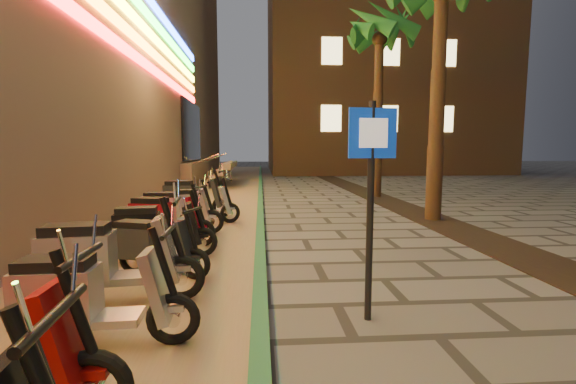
{
  "coord_description": "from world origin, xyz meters",
  "views": [
    {
      "loc": [
        -0.88,
        -2.62,
        1.8
      ],
      "look_at": [
        -0.48,
        2.93,
        1.2
      ],
      "focal_mm": 24.0,
      "sensor_mm": 36.0,
      "label": 1
    }
  ],
  "objects": [
    {
      "name": "palm_d",
      "position": [
        3.6,
        12.0,
        5.94
      ],
      "size": [
        2.97,
        3.02,
        7.16
      ],
      "color": "#472D19",
      "rests_on": "ground"
    },
    {
      "name": "green_curb",
      "position": [
        -0.9,
        10.0,
        0.05
      ],
      "size": [
        0.18,
        60.0,
        0.1
      ],
      "primitive_type": "cube",
      "color": "#225B36",
      "rests_on": "ground"
    },
    {
      "name": "scooter_6",
      "position": [
        -2.69,
        1.83,
        0.55
      ],
      "size": [
        1.81,
        0.69,
        1.27
      ],
      "rotation": [
        0.0,
        0.0,
        0.12
      ],
      "color": "black",
      "rests_on": "ground"
    },
    {
      "name": "scooter_7",
      "position": [
        -2.46,
        2.9,
        0.45
      ],
      "size": [
        1.45,
        0.78,
        1.03
      ],
      "rotation": [
        0.0,
        0.0,
        -0.31
      ],
      "color": "black",
      "rests_on": "ground"
    },
    {
      "name": "apartment_block",
      "position": [
        9.0,
        32.0,
        12.5
      ],
      "size": [
        18.0,
        16.06,
        25.0
      ],
      "color": "brown",
      "rests_on": "ground"
    },
    {
      "name": "scooter_10",
      "position": [
        -2.75,
        5.68,
        0.52
      ],
      "size": [
        1.69,
        0.59,
        1.19
      ],
      "rotation": [
        0.0,
        0.0,
        0.01
      ],
      "color": "black",
      "rests_on": "ground"
    },
    {
      "name": "scooter_12",
      "position": [
        -2.79,
        7.83,
        0.56
      ],
      "size": [
        1.83,
        0.64,
        1.29
      ],
      "rotation": [
        0.0,
        0.0,
        -0.04
      ],
      "color": "black",
      "rests_on": "ground"
    },
    {
      "name": "scooter_8",
      "position": [
        -2.65,
        3.73,
        0.5
      ],
      "size": [
        1.65,
        0.68,
        1.16
      ],
      "rotation": [
        0.0,
        0.0,
        0.15
      ],
      "color": "black",
      "rests_on": "ground"
    },
    {
      "name": "scooter_9",
      "position": [
        -2.75,
        4.79,
        0.51
      ],
      "size": [
        1.67,
        0.81,
        1.18
      ],
      "rotation": [
        0.0,
        0.0,
        -0.25
      ],
      "color": "black",
      "rests_on": "ground"
    },
    {
      "name": "pedestrian_sign",
      "position": [
        0.25,
        1.25,
        1.49
      ],
      "size": [
        0.51,
        0.1,
        2.3
      ],
      "rotation": [
        0.0,
        0.0,
        0.1
      ],
      "color": "black",
      "rests_on": "ground"
    },
    {
      "name": "scooter_5",
      "position": [
        -2.45,
        0.83,
        0.49
      ],
      "size": [
        1.59,
        0.56,
        1.12
      ],
      "rotation": [
        0.0,
        0.0,
        0.04
      ],
      "color": "black",
      "rests_on": "ground"
    },
    {
      "name": "planting_strip",
      "position": [
        3.6,
        5.0,
        0.01
      ],
      "size": [
        1.2,
        40.0,
        0.02
      ],
      "primitive_type": "cube",
      "color": "black",
      "rests_on": "ground"
    },
    {
      "name": "parking_strip",
      "position": [
        -2.6,
        10.0,
        0.01
      ],
      "size": [
        3.4,
        60.0,
        0.01
      ],
      "primitive_type": "cube",
      "color": "#8C7251",
      "rests_on": "ground"
    },
    {
      "name": "scooter_11",
      "position": [
        -2.38,
        6.7,
        0.5
      ],
      "size": [
        1.61,
        0.84,
        1.14
      ],
      "rotation": [
        0.0,
        0.0,
        0.29
      ],
      "color": "black",
      "rests_on": "ground"
    }
  ]
}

